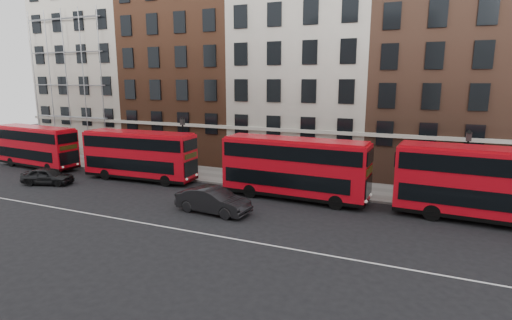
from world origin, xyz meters
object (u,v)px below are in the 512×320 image
at_px(car_front, 213,200).
at_px(car_rear, 48,176).
at_px(bus_b, 139,154).
at_px(bus_a, 36,146).
at_px(bus_d, 491,183).
at_px(bus_c, 294,167).

bearing_deg(car_front, car_rear, 92.11).
distance_m(bus_b, car_rear, 7.63).
bearing_deg(bus_b, bus_a, 177.29).
height_order(bus_d, car_front, bus_d).
distance_m(bus_c, bus_d, 12.48).
relative_size(bus_a, bus_d, 0.89).
bearing_deg(bus_b, car_rear, -147.59).
bearing_deg(bus_c, bus_a, -178.01).
height_order(bus_b, car_front, bus_b).
bearing_deg(car_front, bus_c, -32.35).
bearing_deg(bus_d, car_front, -160.14).
xyz_separation_m(bus_a, car_rear, (6.61, -4.30, -1.48)).
bearing_deg(car_rear, bus_d, -99.52).
distance_m(bus_b, bus_d, 26.46).
xyz_separation_m(bus_d, car_rear, (-32.57, -4.29, -1.77)).
bearing_deg(bus_a, car_rear, -28.07).
height_order(bus_a, bus_d, bus_d).
bearing_deg(bus_b, bus_d, -2.68).
distance_m(car_rear, car_front, 16.26).
xyz_separation_m(bus_a, bus_d, (39.18, -0.00, 0.29)).
xyz_separation_m(bus_c, car_front, (-3.86, -5.08, -1.56)).
distance_m(bus_c, car_front, 6.56).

